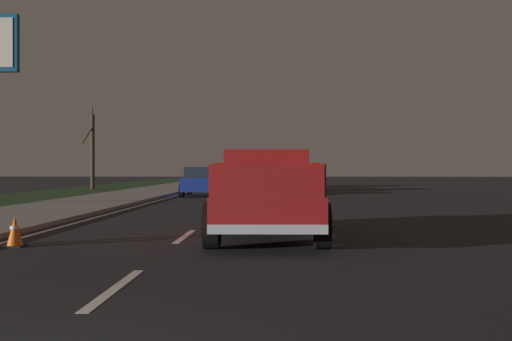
% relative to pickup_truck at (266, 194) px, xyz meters
% --- Properties ---
extents(ground, '(144.00, 144.00, 0.00)m').
position_rel_pickup_truck_xyz_m(ground, '(17.42, 1.74, -0.91)').
color(ground, black).
extents(sidewalk_shoulder, '(108.00, 4.00, 0.12)m').
position_rel_pickup_truck_xyz_m(sidewalk_shoulder, '(17.42, 7.44, -0.85)').
color(sidewalk_shoulder, gray).
rests_on(sidewalk_shoulder, ground).
extents(grass_verge, '(108.00, 6.00, 0.01)m').
position_rel_pickup_truck_xyz_m(grass_verge, '(17.42, 12.44, -0.91)').
color(grass_verge, '#1E3819').
rests_on(grass_verge, ground).
extents(lane_markings, '(108.00, 3.54, 0.01)m').
position_rel_pickup_truck_xyz_m(lane_markings, '(19.21, 4.29, -0.91)').
color(lane_markings, silver).
rests_on(lane_markings, ground).
extents(pickup_truck, '(5.46, 2.36, 1.87)m').
position_rel_pickup_truck_xyz_m(pickup_truck, '(0.00, 0.00, 0.00)').
color(pickup_truck, maroon).
rests_on(pickup_truck, ground).
extents(sedan_green, '(4.42, 2.05, 1.54)m').
position_rel_pickup_truck_xyz_m(sedan_green, '(31.62, -0.03, -0.13)').
color(sedan_green, '#14592D').
rests_on(sedan_green, ground).
extents(sedan_blue, '(4.44, 2.08, 1.54)m').
position_rel_pickup_truck_xyz_m(sedan_blue, '(17.75, 3.69, -0.13)').
color(sedan_blue, navy).
rests_on(sedan_blue, ground).
extents(sedan_red, '(4.44, 2.09, 1.54)m').
position_rel_pickup_truck_xyz_m(sedan_red, '(25.33, 3.27, -0.13)').
color(sedan_red, maroon).
rests_on(sedan_red, ground).
extents(sedan_black, '(4.45, 2.10, 1.54)m').
position_rel_pickup_truck_xyz_m(sedan_black, '(23.99, -0.16, -0.13)').
color(sedan_black, black).
rests_on(sedan_black, ground).
extents(bare_tree_far, '(1.62, 0.58, 5.64)m').
position_rel_pickup_truck_xyz_m(bare_tree_far, '(26.17, 12.35, 1.84)').
color(bare_tree_far, '#423323').
rests_on(bare_tree_far, ground).
extents(traffic_cone_near, '(0.36, 0.36, 0.58)m').
position_rel_pickup_truck_xyz_m(traffic_cone_near, '(-1.99, 4.65, -0.63)').
color(traffic_cone_near, black).
rests_on(traffic_cone_near, ground).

